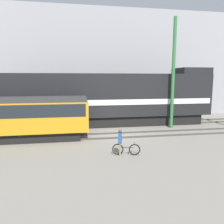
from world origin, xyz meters
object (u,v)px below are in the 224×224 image
object	(u,v)px
streetcar	(19,116)
utility_pole_center	(173,74)
person	(120,140)
freight_locomotive	(101,99)
bicycle	(126,149)

from	to	relation	value
streetcar	utility_pole_center	size ratio (longest dim) A/B	1.00
person	freight_locomotive	bearing A→B (deg)	90.26
bicycle	person	size ratio (longest dim) A/B	1.02
bicycle	utility_pole_center	size ratio (longest dim) A/B	0.17
freight_locomotive	streetcar	distance (m)	7.86
person	utility_pole_center	size ratio (longest dim) A/B	0.16
streetcar	utility_pole_center	distance (m)	13.35
utility_pole_center	person	bearing A→B (deg)	-133.60
utility_pole_center	bicycle	bearing A→B (deg)	-132.00
freight_locomotive	streetcar	world-z (taller)	freight_locomotive
freight_locomotive	bicycle	bearing A→B (deg)	-87.15
utility_pole_center	freight_locomotive	bearing A→B (deg)	161.10
freight_locomotive	utility_pole_center	distance (m)	7.01
freight_locomotive	bicycle	world-z (taller)	freight_locomotive
streetcar	bicycle	size ratio (longest dim) A/B	6.01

